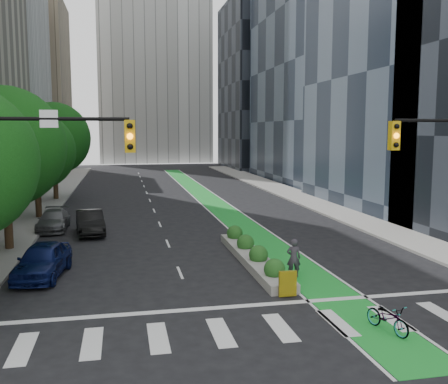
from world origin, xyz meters
name	(u,v)px	position (x,y,z in m)	size (l,w,h in m)	color
ground	(271,316)	(0.00, 0.00, 0.00)	(160.00, 160.00, 0.00)	black
sidewalk_left	(35,212)	(-11.80, 25.00, 0.07)	(3.60, 90.00, 0.15)	gray
sidewalk_right	(316,203)	(11.80, 25.00, 0.07)	(3.60, 90.00, 0.15)	gray
bike_lane_paint	(209,199)	(3.00, 30.00, 0.01)	(2.20, 70.00, 0.01)	green
building_tan_far	(19,87)	(-20.00, 66.00, 13.00)	(14.00, 16.00, 26.00)	tan
building_glass_far	(328,14)	(21.00, 45.00, 21.00)	(14.00, 24.00, 42.00)	#19212D
building_dark_end	(268,86)	(20.00, 68.00, 14.00)	(14.00, 18.00, 28.00)	black
tree_mid	(4,147)	(-11.00, 12.00, 5.57)	(6.40, 6.40, 8.78)	black
tree_midfar	(36,151)	(-11.00, 22.00, 4.95)	(5.60, 5.60, 7.76)	black
tree_far	(54,139)	(-11.00, 32.00, 5.69)	(6.60, 6.60, 9.00)	black
signal_left	(0,184)	(-8.70, 0.46, 4.78)	(6.14, 0.51, 7.20)	black
median_planter	(253,255)	(1.20, 7.04, 0.37)	(1.20, 10.26, 1.10)	gray
bicycle	(388,318)	(3.27, -2.00, 0.46)	(0.62, 1.77, 0.93)	gray
cyclist	(294,258)	(2.35, 4.37, 0.86)	(0.62, 0.41, 1.71)	#36303A
parked_car_left_near	(43,260)	(-8.49, 6.53, 0.77)	(1.81, 4.50, 1.53)	#0C1649
parked_car_left_mid	(90,222)	(-7.00, 15.65, 0.74)	(1.56, 4.48, 1.47)	black
parked_car_left_far	(54,220)	(-9.40, 17.42, 0.65)	(1.82, 4.48, 1.30)	#555659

